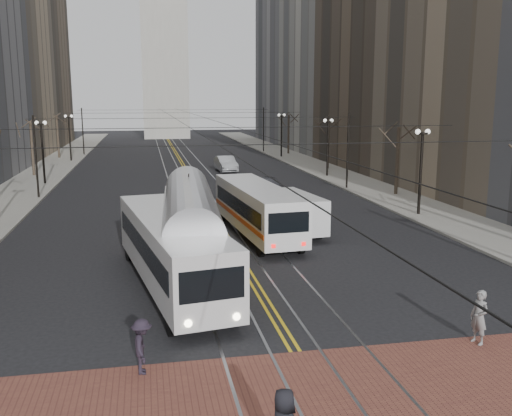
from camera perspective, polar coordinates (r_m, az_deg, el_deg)
name	(u,v)px	position (r m, az deg, el deg)	size (l,w,h in m)	color
ground	(288,339)	(19.44, 3.21, -12.97)	(260.00, 260.00, 0.00)	black
sidewalk_left	(43,174)	(63.59, -20.52, 3.16)	(5.00, 140.00, 0.15)	gray
sidewalk_right	(319,168)	(65.65, 6.30, 4.01)	(5.00, 140.00, 0.15)	gray
crosswalk_band	(325,401)	(16.00, 6.90, -18.57)	(25.00, 6.00, 0.01)	brown
streetcar_rails	(187,172)	(62.87, -6.89, 3.63)	(4.80, 130.00, 0.02)	gray
centre_lines	(187,172)	(62.87, -6.89, 3.63)	(0.42, 130.00, 0.01)	gold
building_left_far	(10,23)	(106.05, -23.42, 16.60)	(16.00, 20.00, 40.00)	brown
building_right_mid	(408,17)	(70.55, 14.95, 17.98)	(16.00, 20.00, 34.00)	brown
building_right_far	(310,30)	(108.16, 5.37, 17.28)	(16.00, 20.00, 40.00)	slate
lamp_posts	(201,162)	(46.46, -5.49, 4.58)	(27.60, 57.20, 5.60)	black
street_trees	(194,155)	(52.90, -6.18, 5.33)	(31.68, 53.28, 5.60)	#382D23
trolley_wires	(195,144)	(52.40, -6.16, 6.35)	(25.96, 120.00, 6.60)	black
transit_bus	(172,253)	(24.12, -8.44, -4.48)	(2.53, 12.13, 3.03)	silver
streetcar	(191,235)	(27.00, -6.55, -2.65)	(2.48, 13.33, 3.14)	#F8AE16
rear_bus	(257,211)	(32.97, 0.10, -0.30)	(2.44, 11.21, 2.92)	silver
cargo_van	(294,214)	(33.40, 3.84, -0.65)	(2.07, 5.39, 2.39)	silver
sedan_grey	(270,185)	(47.59, 1.38, 2.29)	(1.77, 4.40, 1.50)	#46484F
sedan_silver	(226,164)	(62.44, -3.05, 4.42)	(1.80, 5.15, 1.70)	#9B9EA2
pedestrian_b	(479,317)	(20.10, 21.43, -10.12)	(0.65, 0.43, 1.79)	gray
pedestrian_d	(142,346)	(17.22, -11.33, -13.41)	(1.06, 0.61, 1.64)	black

